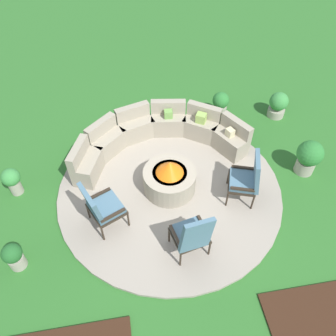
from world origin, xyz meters
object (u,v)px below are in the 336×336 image
lounge_chair_front_left (101,206)px  fire_pit (170,178)px  potted_plant_1 (14,256)px  potted_plant_0 (278,104)px  lounge_chair_front_right (192,235)px  potted_plant_3 (309,156)px  curved_stone_bench (156,135)px  potted_plant_2 (220,104)px  lounge_chair_back_left (248,178)px  potted_plant_4 (12,180)px

lounge_chair_front_left → fire_pit: bearing=90.5°
fire_pit → potted_plant_1: fire_pit is taller
potted_plant_0 → lounge_chair_front_right: bearing=-130.6°
potted_plant_3 → curved_stone_bench: bearing=157.6°
lounge_chair_front_left → potted_plant_0: bearing=95.0°
potted_plant_1 → potted_plant_2: size_ratio=0.86×
lounge_chair_front_right → curved_stone_bench: bearing=81.5°
curved_stone_bench → potted_plant_2: curved_stone_bench is taller
fire_pit → lounge_chair_front_left: bearing=-154.1°
curved_stone_bench → potted_plant_0: 3.22m
lounge_chair_front_left → potted_plant_2: bearing=107.9°
fire_pit → lounge_chair_front_left: size_ratio=0.96×
potted_plant_0 → potted_plant_3: bearing=-93.2°
lounge_chair_front_right → potted_plant_3: bearing=15.8°
curved_stone_bench → potted_plant_3: (3.04, -1.25, 0.08)m
potted_plant_3 → potted_plant_0: bearing=86.8°
lounge_chair_front_left → lounge_chair_back_left: (2.79, 0.20, 0.01)m
curved_stone_bench → lounge_chair_front_left: 2.34m
potted_plant_2 → potted_plant_4: bearing=-160.2°
lounge_chair_back_left → potted_plant_4: bearing=97.2°
lounge_chair_front_right → potted_plant_0: 4.54m
lounge_chair_front_right → lounge_chair_front_left: bearing=137.7°
curved_stone_bench → lounge_chair_front_left: size_ratio=3.48×
fire_pit → potted_plant_3: 2.96m
curved_stone_bench → potted_plant_2: size_ratio=5.72×
lounge_chair_front_right → potted_plant_4: size_ratio=1.76×
fire_pit → curved_stone_bench: bearing=93.6°
potted_plant_0 → potted_plant_3: 1.91m
lounge_chair_back_left → potted_plant_1: size_ratio=1.91×
lounge_chair_front_left → lounge_chair_front_right: (1.48, -0.84, 0.01)m
potted_plant_0 → lounge_chair_front_left: bearing=-149.6°
lounge_chair_front_right → potted_plant_0: (2.95, 3.44, -0.28)m
lounge_chair_front_right → potted_plant_4: (-3.23, 1.96, -0.25)m
lounge_chair_front_right → potted_plant_3: lounge_chair_front_right is taller
lounge_chair_front_right → potted_plant_3: (2.84, 1.54, -0.18)m
potted_plant_0 → potted_plant_4: (-6.17, -1.48, 0.03)m
lounge_chair_front_left → potted_plant_1: size_ratio=1.90×
potted_plant_2 → lounge_chair_front_right: bearing=-112.6°
curved_stone_bench → potted_plant_1: bearing=-138.1°
lounge_chair_front_right → potted_plant_0: lounge_chair_front_right is taller
fire_pit → potted_plant_1: 3.12m
lounge_chair_front_left → potted_plant_0: size_ratio=1.67×
lounge_chair_front_right → potted_plant_4: bearing=136.1°
lounge_chair_front_left → potted_plant_2: (3.00, 2.83, -0.26)m
curved_stone_bench → potted_plant_2: (1.73, 0.88, -0.01)m
lounge_chair_back_left → potted_plant_2: bearing=14.0°
lounge_chair_back_left → potted_plant_4: (-4.54, 0.92, -0.25)m
fire_pit → lounge_chair_back_left: lounge_chair_back_left is taller
potted_plant_4 → curved_stone_bench: bearing=15.3°
potted_plant_0 → potted_plant_3: potted_plant_3 is taller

